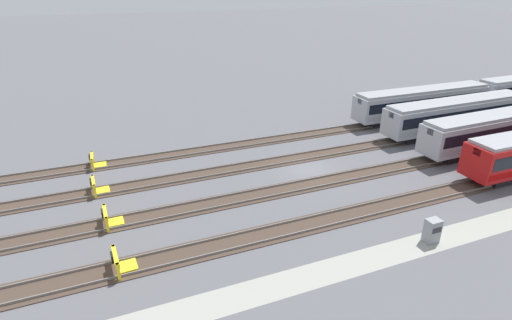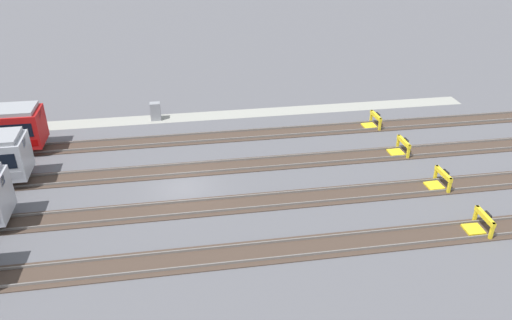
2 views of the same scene
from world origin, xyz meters
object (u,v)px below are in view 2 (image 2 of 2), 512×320
at_px(bumper_stop_far_inner_track, 480,224).
at_px(electrical_cabinet, 155,111).
at_px(bumper_stop_middle_track, 439,180).
at_px(bumper_stop_nearest_track, 373,121).
at_px(bumper_stop_near_inner_track, 400,148).

xyz_separation_m(bumper_stop_far_inner_track, electrical_cabinet, (19.49, -20.00, 0.29)).
bearing_deg(electrical_cabinet, bumper_stop_middle_track, 142.72).
height_order(bumper_stop_nearest_track, bumper_stop_near_inner_track, same).
bearing_deg(bumper_stop_near_inner_track, bumper_stop_far_inner_track, 93.25).
bearing_deg(electrical_cabinet, bumper_stop_near_inner_track, 152.82).
distance_m(bumper_stop_nearest_track, bumper_stop_near_inner_track, 5.15).
bearing_deg(bumper_stop_far_inner_track, bumper_stop_near_inner_track, -86.75).
bearing_deg(bumper_stop_near_inner_track, bumper_stop_nearest_track, -86.88).
bearing_deg(electrical_cabinet, bumper_stop_far_inner_track, 134.27).
relative_size(bumper_stop_near_inner_track, electrical_cabinet, 1.25).
bearing_deg(bumper_stop_far_inner_track, electrical_cabinet, -45.73).
xyz_separation_m(bumper_stop_nearest_track, bumper_stop_near_inner_track, (-0.28, 5.14, 0.00)).
relative_size(bumper_stop_near_inner_track, bumper_stop_far_inner_track, 1.00).
bearing_deg(bumper_stop_near_inner_track, electrical_cabinet, -27.18).
xyz_separation_m(bumper_stop_near_inner_track, bumper_stop_middle_track, (-0.61, 5.15, 0.00)).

